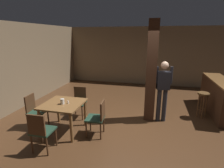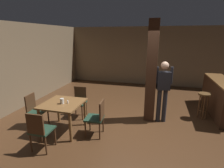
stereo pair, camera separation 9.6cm
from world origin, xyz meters
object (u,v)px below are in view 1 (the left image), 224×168
(napkin_cup, at_px, (62,101))
(standing_person, at_px, (163,87))
(chair_west, at_px, (35,109))
(chair_north, at_px, (79,100))
(bar_stool_near, at_px, (203,99))
(dining_table, at_px, (63,108))
(bar_counter, at_px, (216,96))
(chair_east, at_px, (98,116))
(chair_south, at_px, (41,130))
(salt_shaker, at_px, (68,102))

(napkin_cup, xyz_separation_m, standing_person, (2.38, 1.23, 0.17))
(chair_west, xyz_separation_m, standing_person, (3.24, 1.18, 0.50))
(chair_north, distance_m, napkin_cup, 1.00)
(bar_stool_near, bearing_deg, dining_table, -154.75)
(chair_north, bearing_deg, bar_counter, 17.89)
(chair_north, xyz_separation_m, bar_stool_near, (3.57, 0.80, 0.07))
(dining_table, bearing_deg, standing_person, 26.13)
(chair_west, xyz_separation_m, napkin_cup, (0.86, -0.05, 0.32))
(chair_east, distance_m, bar_stool_near, 3.16)
(chair_north, bearing_deg, chair_south, -91.64)
(salt_shaker, bearing_deg, chair_west, -179.41)
(chair_east, xyz_separation_m, chair_north, (-0.89, 0.88, 0.00))
(chair_north, relative_size, napkin_cup, 6.60)
(dining_table, height_order, bar_counter, bar_counter)
(chair_west, distance_m, chair_south, 1.18)
(chair_west, distance_m, salt_shaker, 1.02)
(dining_table, height_order, bar_stool_near, bar_stool_near)
(dining_table, relative_size, salt_shaker, 12.76)
(napkin_cup, distance_m, salt_shaker, 0.14)
(dining_table, xyz_separation_m, chair_west, (-0.84, -0.00, -0.13))
(napkin_cup, bearing_deg, salt_shaker, 25.64)
(napkin_cup, height_order, bar_counter, bar_counter)
(chair_east, bearing_deg, chair_south, -136.75)
(chair_east, relative_size, standing_person, 0.52)
(chair_south, xyz_separation_m, bar_stool_near, (3.62, 2.57, 0.07))
(chair_north, height_order, napkin_cup, chair_north)
(chair_west, relative_size, salt_shaker, 11.89)
(chair_east, relative_size, chair_north, 1.00)
(standing_person, bearing_deg, chair_south, -139.90)
(salt_shaker, distance_m, standing_person, 2.56)
(chair_west, bearing_deg, bar_stool_near, 20.97)
(chair_south, bearing_deg, chair_west, 132.56)
(chair_east, bearing_deg, salt_shaker, -179.61)
(napkin_cup, xyz_separation_m, salt_shaker, (0.12, 0.06, -0.03))
(bar_counter, bearing_deg, bar_stool_near, -133.57)
(chair_east, xyz_separation_m, standing_person, (1.50, 1.17, 0.50))
(salt_shaker, xyz_separation_m, bar_stool_near, (3.44, 1.68, -0.22))
(chair_north, relative_size, standing_person, 0.52)
(napkin_cup, bearing_deg, bar_counter, 29.11)
(dining_table, bearing_deg, chair_west, -179.76)
(chair_west, relative_size, bar_counter, 0.39)
(napkin_cup, xyz_separation_m, bar_counter, (4.05, 2.26, -0.29))
(chair_south, bearing_deg, dining_table, 87.72)
(chair_north, distance_m, salt_shaker, 0.94)
(chair_east, bearing_deg, bar_counter, 34.71)
(chair_west, distance_m, chair_north, 1.24)
(chair_north, xyz_separation_m, napkin_cup, (0.01, -0.95, 0.32))
(chair_east, distance_m, standing_person, 1.96)
(chair_east, distance_m, chair_north, 1.26)
(chair_west, xyz_separation_m, chair_east, (1.74, 0.02, 0.00))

